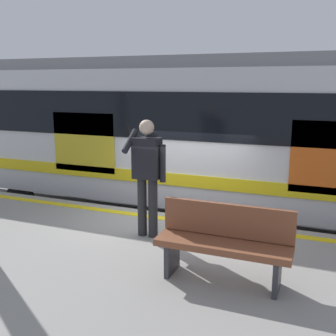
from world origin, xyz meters
The scene contains 9 objects.
ground_plane centered at (0.00, 0.00, 0.00)m, with size 24.51×24.51×0.00m, color #3D3D3F.
platform centered at (0.00, 2.15, 0.55)m, with size 13.34×4.29×1.11m, color gray.
safety_line centered at (0.00, 0.30, 1.11)m, with size 13.08×0.16×0.01m, color yellow.
track_rail_near centered at (0.00, -1.45, 0.08)m, with size 17.35×0.08×0.16m, color slate.
track_rail_far centered at (0.00, -2.89, 0.08)m, with size 17.35×0.08×0.16m, color slate.
train_carriage centered at (-0.15, -2.16, 2.41)m, with size 13.97×3.00×3.75m.
passenger centered at (0.02, 1.10, 2.16)m, with size 0.57×0.55×1.78m.
handbag centered at (-0.47, 0.99, 1.27)m, with size 0.34×0.31×0.34m.
bench centered at (-1.39, 2.03, 1.60)m, with size 1.58×0.44×0.90m.
Camera 1 is at (-2.41, 6.35, 3.41)m, focal length 42.64 mm.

